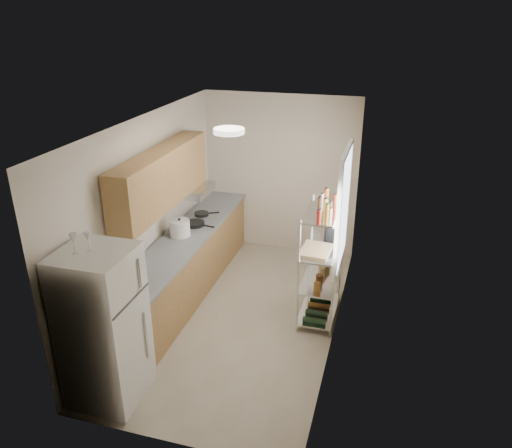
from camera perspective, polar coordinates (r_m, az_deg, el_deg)
The scene contains 16 objects.
room at distance 6.17m, azimuth -1.96°, elevation -0.37°, with size 2.52×4.42×2.62m.
counter_run at distance 7.21m, azimuth -7.79°, elevation -4.36°, with size 0.63×3.51×0.90m.
upper_cabinets at distance 6.45m, azimuth -10.74°, elevation 5.17°, with size 0.33×2.20×0.72m, color #B1844B.
range_hood at distance 7.25m, azimuth -7.35°, elevation 3.94°, with size 0.50×0.60×0.12m, color #B7BABC.
window at distance 6.16m, azimuth 9.94°, elevation 1.76°, with size 0.06×1.00×1.46m, color white.
bakers_rack at distance 6.31m, azimuth 7.62°, elevation -1.93°, with size 0.45×0.90×1.73m.
ceiling_dome at distance 5.49m, azimuth -3.12°, elevation 10.59°, with size 0.34×0.34×0.06m, color white.
refrigerator at distance 5.34m, azimuth -17.04°, elevation -11.22°, with size 0.70×0.70×1.70m, color white.
wine_glass_a at distance 4.90m, azimuth -18.65°, elevation -1.93°, with size 0.07×0.07×0.20m, color silver, non-canonical shape.
wine_glass_b at distance 4.88m, azimuth -20.09°, elevation -2.15°, with size 0.07×0.07×0.21m, color silver, non-canonical shape.
rice_cooker at distance 6.93m, azimuth -8.71°, elevation -0.44°, with size 0.28×0.28×0.23m, color white.
frying_pan_large at distance 7.26m, azimuth -7.02°, elevation 0.04°, with size 0.29×0.29×0.05m, color black.
frying_pan_small at distance 7.60m, azimuth -6.25°, elevation 1.15°, with size 0.22×0.22×0.04m, color black.
cutting_board at distance 6.25m, azimuth 6.83°, elevation -2.98°, with size 0.35×0.46×0.03m, color tan.
espresso_machine at distance 6.54m, azimuth 8.58°, elevation -0.70°, with size 0.15×0.22×0.26m, color black.
storage_bag at distance 6.81m, azimuth 7.82°, elevation -4.30°, with size 0.10×0.14×0.16m, color #AC2515.
Camera 1 is at (1.75, -5.36, 3.80)m, focal length 35.00 mm.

